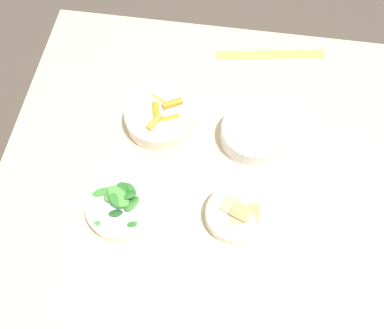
# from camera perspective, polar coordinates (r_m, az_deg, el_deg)

# --- Properties ---
(ground_plane) EXTENTS (10.00, 10.00, 0.00)m
(ground_plane) POSITION_cam_1_polar(r_m,az_deg,el_deg) (1.62, 2.70, -12.45)
(ground_plane) COLOR #4C4238
(dining_table) EXTENTS (1.12, 1.01, 0.73)m
(dining_table) POSITION_cam_1_polar(r_m,az_deg,el_deg) (1.02, 4.22, -4.96)
(dining_table) COLOR beige
(dining_table) RESTS_ON ground_plane
(bowl_carrots) EXTENTS (0.18, 0.18, 0.06)m
(bowl_carrots) POSITION_cam_1_polar(r_m,az_deg,el_deg) (0.98, -4.95, 7.38)
(bowl_carrots) COLOR silver
(bowl_carrots) RESTS_ON dining_table
(bowl_greens) EXTENTS (0.16, 0.16, 0.09)m
(bowl_greens) POSITION_cam_1_polar(r_m,az_deg,el_deg) (0.88, -10.80, -6.11)
(bowl_greens) COLOR white
(bowl_greens) RESTS_ON dining_table
(bowl_beans_hotdog) EXTENTS (0.16, 0.16, 0.05)m
(bowl_beans_hotdog) POSITION_cam_1_polar(r_m,az_deg,el_deg) (0.96, 9.04, 4.71)
(bowl_beans_hotdog) COLOR silver
(bowl_beans_hotdog) RESTS_ON dining_table
(bowl_cookies) EXTENTS (0.13, 0.13, 0.04)m
(bowl_cookies) POSITION_cam_1_polar(r_m,az_deg,el_deg) (0.88, 6.47, -7.52)
(bowl_cookies) COLOR silver
(bowl_cookies) RESTS_ON dining_table
(ruler) EXTENTS (0.31, 0.08, 0.00)m
(ruler) POSITION_cam_1_polar(r_m,az_deg,el_deg) (1.15, 11.91, 16.09)
(ruler) COLOR #EADB4C
(ruler) RESTS_ON dining_table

